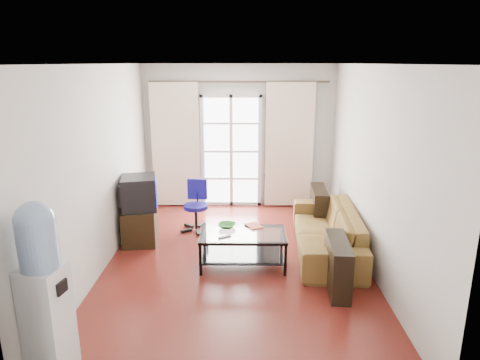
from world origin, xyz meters
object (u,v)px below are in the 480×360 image
sofa (326,230)px  coffee_table (243,244)px  tv_stand (140,224)px  crt_tv (138,193)px  task_chair (196,215)px  water_cooler (44,289)px

sofa → coffee_table: bearing=-65.2°
coffee_table → tv_stand: tv_stand is taller
coffee_table → crt_tv: 1.86m
tv_stand → sofa: bearing=-14.4°
tv_stand → task_chair: task_chair is taller
coffee_table → water_cooler: size_ratio=0.72×
sofa → coffee_table: (-1.23, -0.48, -0.02)m
sofa → water_cooler: 3.98m
sofa → water_cooler: water_cooler is taller
coffee_table → sofa: bearing=21.3°
sofa → coffee_table: 1.32m
tv_stand → water_cooler: (-0.08, -3.00, 0.58)m
water_cooler → coffee_table: bearing=62.8°
sofa → task_chair: task_chair is taller
crt_tv → task_chair: bearing=19.7°
tv_stand → crt_tv: bearing=-98.9°
task_chair → tv_stand: bearing=-146.4°
crt_tv → water_cooler: bearing=-103.6°
coffee_table → crt_tv: size_ratio=1.82×
sofa → crt_tv: size_ratio=3.50×
task_chair → water_cooler: (-0.90, -3.48, 0.61)m
crt_tv → sofa: bearing=-18.3°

